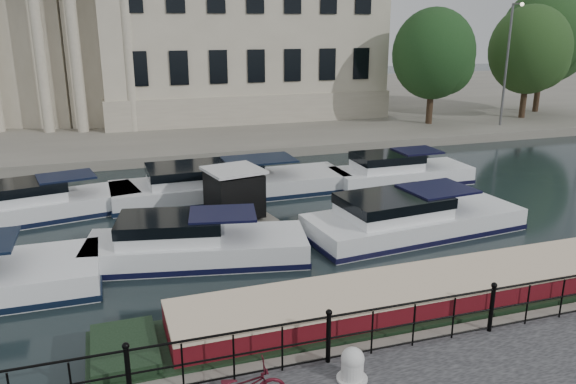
% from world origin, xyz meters
% --- Properties ---
extents(ground_plane, '(160.00, 160.00, 0.00)m').
position_xyz_m(ground_plane, '(0.00, 0.00, 0.00)').
color(ground_plane, black).
rests_on(ground_plane, ground).
extents(far_bank, '(120.00, 42.00, 0.55)m').
position_xyz_m(far_bank, '(0.00, 39.00, 0.28)').
color(far_bank, '#6B665B').
rests_on(far_bank, ground_plane).
extents(railing, '(24.14, 0.14, 1.22)m').
position_xyz_m(railing, '(0.00, -2.25, 1.20)').
color(railing, black).
rests_on(railing, near_quay).
extents(civic_building, '(53.55, 31.84, 16.85)m').
position_xyz_m(civic_building, '(-1.00, 34.71, 7.04)').
color(civic_building, '#ADA38C').
rests_on(civic_building, far_bank).
extents(lamp_posts, '(8.24, 1.55, 8.07)m').
position_xyz_m(lamp_posts, '(26.00, 20.70, 4.80)').
color(lamp_posts, '#59595B').
rests_on(lamp_posts, far_bank).
extents(mooring_bollard, '(0.62, 0.62, 0.70)m').
position_xyz_m(mooring_bollard, '(0.23, -2.96, 0.88)').
color(mooring_bollard, silver).
rests_on(mooring_bollard, near_quay).
extents(narrowboat, '(17.13, 2.53, 1.62)m').
position_xyz_m(narrowboat, '(3.71, -0.56, 0.37)').
color(narrowboat, black).
rests_on(narrowboat, ground_plane).
extents(harbour_hut, '(3.12, 2.77, 2.17)m').
position_xyz_m(harbour_hut, '(0.40, 8.35, 0.95)').
color(harbour_hut, '#6B665B').
rests_on(harbour_hut, ground_plane).
extents(cabin_cruisers, '(26.25, 10.26, 1.99)m').
position_xyz_m(cabin_cruisers, '(-0.67, 8.01, 0.37)').
color(cabin_cruisers, white).
rests_on(cabin_cruisers, ground_plane).
extents(trees, '(17.33, 8.47, 9.48)m').
position_xyz_m(trees, '(25.15, 23.58, 5.60)').
color(trees, black).
rests_on(trees, far_bank).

